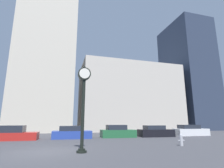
{
  "coord_description": "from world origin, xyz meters",
  "views": [
    {
      "loc": [
        0.83,
        -11.14,
        1.64
      ],
      "look_at": [
        7.05,
        10.8,
        6.66
      ],
      "focal_mm": 28.0,
      "sensor_mm": 36.0,
      "label": 1
    }
  ],
  "objects_px": {
    "car_black": "(155,132)",
    "fire_hydrant_near": "(181,140)",
    "car_blue": "(72,133)",
    "car_green": "(118,132)",
    "street_clock": "(84,96)",
    "car_red": "(11,134)",
    "car_white": "(190,131)"
  },
  "relations": [
    {
      "from": "car_black",
      "to": "fire_hydrant_near",
      "type": "xyz_separation_m",
      "value": [
        -2.32,
        -7.75,
        -0.14
      ]
    },
    {
      "from": "car_blue",
      "to": "car_green",
      "type": "xyz_separation_m",
      "value": [
        5.02,
        0.01,
        0.04
      ]
    },
    {
      "from": "street_clock",
      "to": "car_red",
      "type": "distance_m",
      "value": 10.74
    },
    {
      "from": "car_white",
      "to": "fire_hydrant_near",
      "type": "distance_m",
      "value": 11.1
    },
    {
      "from": "car_red",
      "to": "car_black",
      "type": "xyz_separation_m",
      "value": [
        15.2,
        -0.03,
        -0.01
      ]
    },
    {
      "from": "car_green",
      "to": "fire_hydrant_near",
      "type": "bearing_deg",
      "value": -71.77
    },
    {
      "from": "car_green",
      "to": "car_red",
      "type": "bearing_deg",
      "value": -175.58
    },
    {
      "from": "street_clock",
      "to": "car_green",
      "type": "bearing_deg",
      "value": 61.32
    },
    {
      "from": "street_clock",
      "to": "car_white",
      "type": "xyz_separation_m",
      "value": [
        14.72,
        9.13,
        -2.57
      ]
    },
    {
      "from": "street_clock",
      "to": "car_black",
      "type": "height_order",
      "value": "street_clock"
    },
    {
      "from": "car_white",
      "to": "car_black",
      "type": "bearing_deg",
      "value": -173.95
    },
    {
      "from": "car_red",
      "to": "car_white",
      "type": "bearing_deg",
      "value": 2.27
    },
    {
      "from": "street_clock",
      "to": "fire_hydrant_near",
      "type": "bearing_deg",
      "value": 7.74
    },
    {
      "from": "car_red",
      "to": "street_clock",
      "type": "bearing_deg",
      "value": -55.86
    },
    {
      "from": "car_black",
      "to": "car_white",
      "type": "bearing_deg",
      "value": 7.67
    },
    {
      "from": "car_green",
      "to": "car_white",
      "type": "bearing_deg",
      "value": 3.14
    },
    {
      "from": "car_red",
      "to": "car_white",
      "type": "distance_m",
      "value": 20.4
    },
    {
      "from": "car_red",
      "to": "fire_hydrant_near",
      "type": "height_order",
      "value": "car_red"
    },
    {
      "from": "car_red",
      "to": "car_blue",
      "type": "relative_size",
      "value": 1.15
    },
    {
      "from": "street_clock",
      "to": "car_red",
      "type": "bearing_deg",
      "value": 122.95
    },
    {
      "from": "street_clock",
      "to": "car_blue",
      "type": "relative_size",
      "value": 1.24
    },
    {
      "from": "car_blue",
      "to": "car_green",
      "type": "relative_size",
      "value": 1.04
    },
    {
      "from": "car_red",
      "to": "car_green",
      "type": "relative_size",
      "value": 1.2
    },
    {
      "from": "car_blue",
      "to": "car_white",
      "type": "distance_m",
      "value": 14.79
    },
    {
      "from": "car_red",
      "to": "car_black",
      "type": "height_order",
      "value": "car_red"
    },
    {
      "from": "car_green",
      "to": "car_black",
      "type": "relative_size",
      "value": 0.95
    },
    {
      "from": "car_red",
      "to": "fire_hydrant_near",
      "type": "relative_size",
      "value": 5.78
    },
    {
      "from": "car_blue",
      "to": "car_red",
      "type": "bearing_deg",
      "value": -174.58
    },
    {
      "from": "car_green",
      "to": "fire_hydrant_near",
      "type": "distance_m",
      "value": 8.39
    },
    {
      "from": "car_red",
      "to": "fire_hydrant_near",
      "type": "bearing_deg",
      "value": -29.93
    },
    {
      "from": "car_red",
      "to": "car_white",
      "type": "relative_size",
      "value": 1.06
    },
    {
      "from": "street_clock",
      "to": "car_blue",
      "type": "distance_m",
      "value": 9.42
    }
  ]
}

